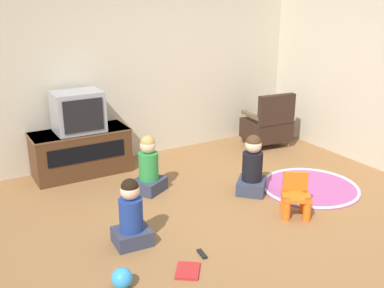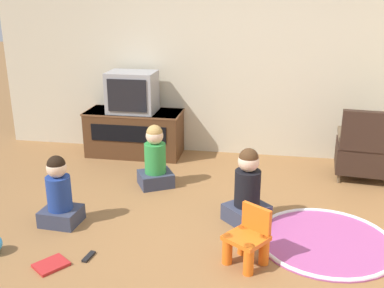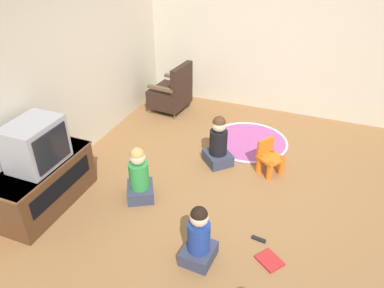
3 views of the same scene
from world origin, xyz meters
name	(u,v)px [view 3 (image 3 of 3)]	position (x,y,z in m)	size (l,w,h in m)	color
ground_plane	(235,187)	(0.00, 0.00, 0.00)	(30.00, 30.00, 0.00)	olive
wall_back	(52,70)	(-0.27, 2.28, 1.32)	(5.45, 0.12, 2.63)	beige
wall_right	(303,35)	(2.39, -0.33, 1.32)	(0.12, 5.34, 2.63)	beige
tv_cabinet	(44,184)	(-1.12, 1.94, 0.30)	(1.23, 0.53, 0.58)	#4C2D19
television	(36,144)	(-1.12, 1.92, 0.84)	(0.59, 0.45, 0.51)	#939399
black_armchair	(172,93)	(1.68, 1.61, 0.33)	(0.67, 0.63, 0.84)	brown
yellow_kid_chair	(270,160)	(0.48, -0.32, 0.19)	(0.40, 0.39, 0.45)	orange
play_mat	(248,141)	(1.12, 0.11, 0.01)	(1.18, 1.18, 0.04)	#A54C8C
child_watching_left	(139,177)	(-0.60, 1.00, 0.30)	(0.46, 0.44, 0.69)	#33384C
child_watching_center	(199,238)	(-1.24, 0.02, 0.29)	(0.35, 0.31, 0.66)	#33384C
child_watching_right	(218,144)	(0.43, 0.37, 0.31)	(0.48, 0.48, 0.71)	#33384C
book	(270,260)	(-1.01, -0.65, 0.01)	(0.30, 0.31, 0.02)	#B22323
remote_control	(259,239)	(-0.77, -0.48, 0.01)	(0.06, 0.15, 0.02)	black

